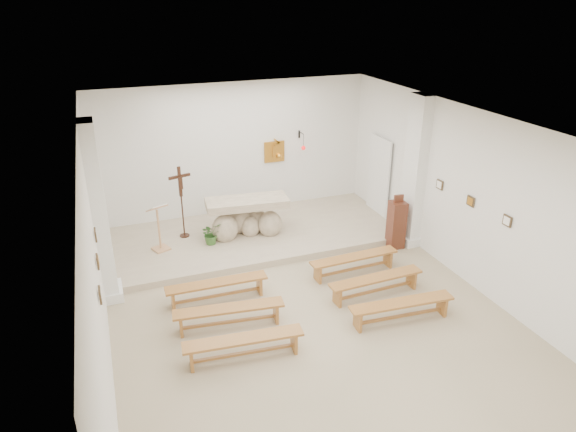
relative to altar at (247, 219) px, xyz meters
name	(u,v)px	position (x,y,z in m)	size (l,w,h in m)	color
ground	(310,316)	(0.18, -3.48, -0.53)	(7.00, 10.00, 0.00)	tan
wall_left	(96,266)	(-3.31, -3.48, 1.22)	(0.02, 10.00, 3.50)	white
wall_right	(478,203)	(3.67, -3.48, 1.22)	(0.02, 10.00, 3.50)	white
wall_back	(235,152)	(0.18, 1.51, 1.22)	(7.00, 0.02, 3.50)	white
ceiling	(314,131)	(0.18, -3.48, 2.96)	(7.00, 10.00, 0.02)	silver
sanctuary_platform	(254,235)	(0.18, 0.02, -0.45)	(6.98, 3.00, 0.15)	#B9AB8E
pilaster_left	(100,215)	(-3.19, -1.48, 1.22)	(0.26, 0.55, 3.50)	white
pilaster_right	(415,172)	(3.55, -1.48, 1.22)	(0.26, 0.55, 3.50)	white
gold_wall_relief	(274,152)	(1.23, 1.48, 1.12)	(0.55, 0.04, 0.55)	gold
sanctuary_lamp	(303,146)	(1.93, 1.23, 1.28)	(0.11, 0.36, 0.44)	black
station_frame_left_front	(100,295)	(-3.29, -4.28, 1.19)	(0.03, 0.20, 0.20)	#40301C
station_frame_left_mid	(98,262)	(-3.29, -3.28, 1.19)	(0.03, 0.20, 0.20)	#40301C
station_frame_left_rear	(96,235)	(-3.29, -2.28, 1.19)	(0.03, 0.20, 0.20)	#40301C
station_frame_right_front	(507,221)	(3.65, -4.28, 1.19)	(0.03, 0.20, 0.20)	#40301C
station_frame_right_mid	(471,201)	(3.65, -3.28, 1.19)	(0.03, 0.20, 0.20)	#40301C
station_frame_right_rear	(440,185)	(3.65, -2.28, 1.19)	(0.03, 0.20, 0.20)	#40301C
radiator_left	(106,268)	(-3.25, -0.78, -0.26)	(0.10, 0.85, 0.52)	silver
radiator_right	(395,220)	(3.61, -0.78, -0.26)	(0.10, 0.85, 0.52)	silver
altar	(247,219)	(0.00, 0.00, 0.00)	(1.98, 0.96, 0.99)	beige
lectern	(159,227)	(-2.04, -0.11, 0.18)	(0.49, 0.45, 1.13)	tan
crucifix_stand	(181,197)	(-1.43, 0.40, 0.62)	(0.52, 0.23, 1.73)	#381E11
potted_plant	(211,234)	(-0.91, -0.20, -0.13)	(0.45, 0.39, 0.50)	#356327
donation_pedestal	(396,224)	(3.13, -1.58, 0.04)	(0.37, 0.37, 1.30)	#502217
bench_left_front	(217,286)	(-1.29, -2.35, -0.22)	(1.96, 0.37, 0.41)	#AC7032
bench_right_front	(354,260)	(1.65, -2.35, -0.22)	(1.96, 0.38, 0.41)	#AC7032
bench_left_second	(229,312)	(-1.29, -3.27, -0.22)	(1.98, 0.56, 0.41)	#AC7032
bench_right_second	(376,282)	(1.65, -3.27, -0.22)	(1.96, 0.38, 0.41)	#AC7032
bench_left_third	(244,343)	(-1.29, -4.19, -0.22)	(1.97, 0.50, 0.41)	#AC7032
bench_right_third	(401,307)	(1.65, -4.19, -0.22)	(1.97, 0.46, 0.41)	#AC7032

